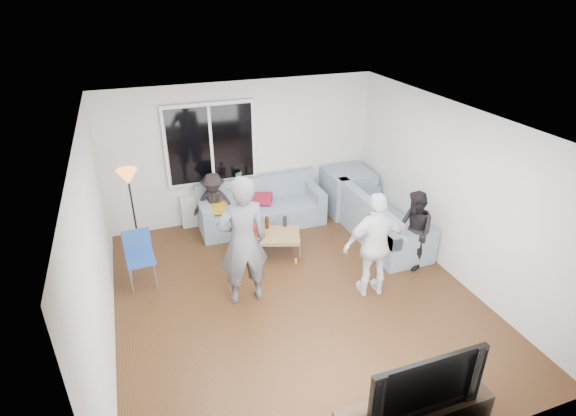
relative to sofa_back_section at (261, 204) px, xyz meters
name	(u,v)px	position (x,y,z in m)	size (l,w,h in m)	color
floor	(295,298)	(-0.18, -2.27, -0.45)	(5.00, 5.50, 0.04)	#56351C
ceiling	(297,121)	(-0.18, -2.27, 2.20)	(5.00, 5.50, 0.04)	white
wall_back	(243,152)	(-0.18, 0.50, 0.88)	(5.00, 0.04, 2.60)	silver
wall_front	(416,367)	(-0.18, -5.04, 0.88)	(5.00, 0.04, 2.60)	silver
wall_left	(94,253)	(-2.70, -2.27, 0.88)	(0.04, 5.50, 2.60)	silver
wall_right	(453,191)	(2.34, -2.27, 0.88)	(0.04, 5.50, 2.60)	silver
window_frame	(211,144)	(-0.78, 0.42, 1.12)	(1.62, 0.06, 1.47)	white
window_glass	(211,145)	(-0.78, 0.38, 1.12)	(1.50, 0.02, 1.35)	black
window_mullion	(211,145)	(-0.78, 0.37, 1.12)	(0.05, 0.03, 1.35)	white
radiator	(216,207)	(-0.78, 0.38, -0.11)	(1.30, 0.12, 0.62)	silver
potted_plant	(237,180)	(-0.36, 0.35, 0.39)	(0.21, 0.17, 0.39)	#305A24
vase	(198,191)	(-1.09, 0.35, 0.29)	(0.18, 0.18, 0.19)	silver
sofa_back_section	(261,204)	(0.00, 0.00, 0.00)	(2.30, 0.85, 0.85)	gray
sofa_right_section	(383,218)	(1.84, -1.24, 0.00)	(0.85, 2.00, 0.85)	gray
sofa_corner	(347,191)	(1.77, 0.00, 0.00)	(0.85, 0.85, 0.85)	gray
cushion_yellow	(215,208)	(-0.87, -0.02, 0.09)	(0.38, 0.32, 0.14)	#BD8F1B
cushion_red	(262,198)	(0.03, 0.06, 0.09)	(0.36, 0.30, 0.13)	maroon
coffee_table	(266,244)	(-0.24, -1.04, -0.22)	(1.10, 0.60, 0.40)	olive
pitcher	(259,230)	(-0.36, -1.03, 0.06)	(0.17, 0.17, 0.17)	maroon
side_chair	(141,260)	(-2.23, -1.21, 0.01)	(0.40, 0.40, 0.86)	#234A99
floor_lamp	(134,216)	(-2.23, -0.41, 0.36)	(0.32, 0.32, 1.56)	orange
player_left	(243,242)	(-0.87, -2.06, 0.54)	(0.70, 0.46, 1.92)	#55555B
player_right	(376,245)	(0.92, -2.54, 0.38)	(0.94, 0.39, 1.60)	white
spectator_right	(414,231)	(1.84, -2.14, 0.22)	(0.63, 0.49, 1.29)	black
spectator_back	(214,203)	(-0.87, 0.03, 0.15)	(0.74, 0.42, 1.14)	black
television	(420,378)	(0.13, -4.77, 0.36)	(1.20, 0.16, 0.69)	black
bottle_c	(267,222)	(-0.16, -0.85, 0.08)	(0.07, 0.07, 0.21)	#32180B
bottle_e	(285,221)	(0.15, -0.89, 0.07)	(0.07, 0.07, 0.18)	black
bottle_b	(262,232)	(-0.33, -1.15, 0.09)	(0.08, 0.08, 0.23)	#3C8718
bottle_a	(246,230)	(-0.56, -0.99, 0.08)	(0.07, 0.07, 0.20)	#EA550D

